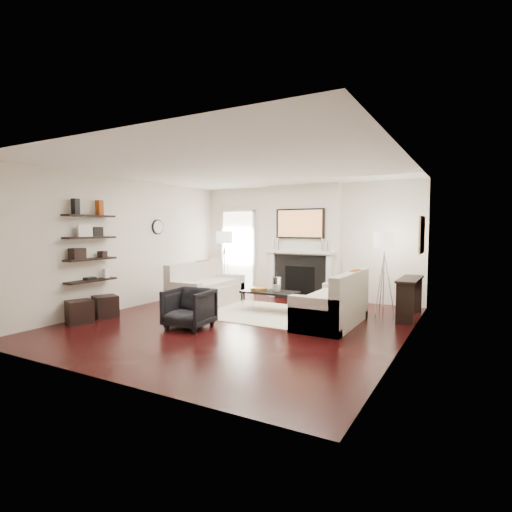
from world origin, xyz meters
The scene contains 71 objects.
room_envelope centered at (0.00, 0.00, 1.35)m, with size 6.00×6.00×6.00m.
chimney_breast centered at (0.00, 2.88, 1.35)m, with size 1.80×0.25×2.70m, color silver.
fireplace_surround centered at (0.00, 2.74, 0.52)m, with size 1.30×0.02×1.04m, color black.
firebox centered at (0.00, 2.73, 0.45)m, with size 0.75×0.02×0.65m, color black.
mantel_pilaster_l centered at (-0.72, 2.71, 0.55)m, with size 0.12×0.08×1.10m, color white.
mantel_pilaster_r centered at (0.72, 2.71, 0.55)m, with size 0.12×0.08×1.10m, color white.
mantel_shelf centered at (0.00, 2.69, 1.12)m, with size 1.70×0.18×0.07m, color white.
tv_body centered at (0.00, 2.71, 1.78)m, with size 1.20×0.06×0.70m, color black.
tv_screen centered at (0.00, 2.68, 1.78)m, with size 1.10×0.01×0.62m, color #BF723F.
candlestick_l_tall centered at (-0.55, 2.70, 1.30)m, with size 0.04×0.04×0.30m, color silver.
candlestick_l_short centered at (-0.68, 2.70, 1.27)m, with size 0.04×0.04×0.24m, color silver.
candlestick_r_tall centered at (0.55, 2.70, 1.30)m, with size 0.04×0.04×0.30m, color silver.
candlestick_r_short centered at (0.68, 2.70, 1.27)m, with size 0.04×0.04×0.24m, color silver.
hallway_panel centered at (-1.85, 2.98, 1.05)m, with size 0.90×0.02×2.10m, color white.
door_trim_l centered at (-2.33, 2.96, 1.05)m, with size 0.06×0.06×2.16m, color white.
door_trim_r centered at (-1.37, 2.96, 1.05)m, with size 0.06×0.06×2.16m, color white.
door_trim_top centered at (-1.85, 2.96, 2.13)m, with size 1.02×0.06×0.06m, color white.
rug centered at (0.12, 0.92, 0.01)m, with size 2.60×2.00×0.01m, color beige.
loveseat_left_base centered at (-1.47, 1.04, 0.21)m, with size 0.85×1.80×0.42m, color beige.
loveseat_left_back centered at (-1.80, 1.04, 0.53)m, with size 0.18×1.80×0.80m, color beige.
loveseat_left_arm_n centered at (-1.47, 0.23, 0.30)m, with size 0.85×0.18×0.60m, color beige.
loveseat_left_arm_s centered at (-1.47, 1.85, 0.30)m, with size 0.85×0.18×0.60m, color beige.
loveseat_left_cushion centered at (-1.42, 1.04, 0.47)m, with size 0.63×1.44×0.10m, color beige.
pillow_left_orange centered at (-1.80, 1.34, 0.73)m, with size 0.10×0.42×0.42m, color #943E12.
pillow_left_charcoal centered at (-1.80, 0.74, 0.72)m, with size 0.10×0.40×0.40m, color black.
loveseat_right_base centered at (1.45, 0.70, 0.21)m, with size 0.85×1.80×0.42m, color beige.
loveseat_right_back centered at (1.78, 0.70, 0.53)m, with size 0.18×1.80×0.80m, color beige.
loveseat_right_arm_n centered at (1.45, -0.11, 0.30)m, with size 0.85×0.18×0.60m, color beige.
loveseat_right_arm_s centered at (1.45, 1.51, 0.30)m, with size 0.85×0.18×0.60m, color beige.
loveseat_right_cushion centered at (1.40, 0.70, 0.47)m, with size 0.63×1.44×0.10m, color beige.
pillow_right_orange centered at (1.78, 1.00, 0.73)m, with size 0.10×0.42×0.42m, color #943E12.
pillow_right_charcoal centered at (1.78, 0.40, 0.72)m, with size 0.10×0.40×0.40m, color black.
coffee_table centered at (0.04, 1.09, 0.40)m, with size 1.10×0.55×0.04m, color black.
coffee_leg_nw centered at (-0.46, 0.87, 0.19)m, with size 0.02×0.02×0.38m, color silver.
coffee_leg_ne centered at (0.54, 0.87, 0.19)m, with size 0.02×0.02×0.38m, color silver.
coffee_leg_sw centered at (-0.46, 1.31, 0.19)m, with size 0.02×0.02×0.38m, color silver.
coffee_leg_se centered at (0.54, 1.31, 0.19)m, with size 0.02×0.02×0.38m, color silver.
hurricane_glass centered at (0.19, 1.09, 0.56)m, with size 0.18×0.18×0.31m, color white.
hurricane_candle centered at (0.19, 1.09, 0.49)m, with size 0.09×0.09×0.13m, color white.
copper_bowl centered at (-0.21, 1.09, 0.45)m, with size 0.34×0.34×0.06m, color #B67B1E.
armchair centered at (-0.56, -0.70, 0.36)m, with size 0.70×0.66×0.72m, color black.
lamp_left_post centered at (-1.85, 2.31, 0.60)m, with size 0.02×0.02×1.20m, color silver.
lamp_left_shade centered at (-1.85, 2.31, 1.45)m, with size 0.40×0.40×0.30m, color white.
lamp_left_leg_a centered at (-1.74, 2.31, 0.60)m, with size 0.02×0.02×1.25m, color silver.
lamp_left_leg_b centered at (-1.91, 2.41, 0.60)m, with size 0.02×0.02×1.25m, color silver.
lamp_left_leg_c centered at (-1.91, 2.21, 0.60)m, with size 0.02×0.02×1.25m, color silver.
lamp_right_post centered at (2.05, 2.08, 0.60)m, with size 0.02×0.02×1.20m, color silver.
lamp_right_shade centered at (2.05, 2.08, 1.45)m, with size 0.40×0.40×0.30m, color white.
lamp_right_leg_a centered at (2.16, 2.08, 0.60)m, with size 0.02×0.02×1.25m, color silver.
lamp_right_leg_b centered at (2.00, 2.17, 0.60)m, with size 0.02×0.02×1.25m, color silver.
lamp_right_leg_c centered at (1.99, 1.98, 0.60)m, with size 0.02×0.02×1.25m, color silver.
console_top centered at (2.57, 1.86, 0.73)m, with size 0.35×1.20×0.04m, color black.
console_leg_n centered at (2.57, 1.31, 0.35)m, with size 0.30×0.04×0.71m, color black.
console_leg_s centered at (2.57, 2.41, 0.35)m, with size 0.30×0.04×0.71m, color black.
wall_art centered at (2.73, 2.05, 1.55)m, with size 0.03×0.70×0.70m, color tan.
shelf_bottom centered at (-2.62, -1.00, 0.70)m, with size 0.25×1.00×0.04m, color black.
shelf_lower centered at (-2.62, -1.00, 1.10)m, with size 0.25×1.00×0.04m, color black.
shelf_upper centered at (-2.62, -1.00, 1.50)m, with size 0.25×1.00×0.04m, color black.
shelf_top centered at (-2.62, -1.00, 1.90)m, with size 0.25×1.00×0.04m, color black.
decor_magfile_a centered at (-2.62, -1.28, 2.06)m, with size 0.12×0.10×0.28m, color black.
decor_magfile_b centered at (-2.62, -0.77, 2.06)m, with size 0.12×0.10×0.28m, color #943E12.
decor_frame_a centered at (-2.62, -1.10, 1.63)m, with size 0.04×0.30×0.22m, color white.
decor_frame_b centered at (-2.62, -0.82, 1.61)m, with size 0.04×0.22×0.18m, color black.
decor_wine_rack centered at (-2.62, -1.28, 1.22)m, with size 0.18×0.25×0.20m, color black.
decor_box_small centered at (-2.62, -0.73, 1.18)m, with size 0.15×0.12×0.12m, color black.
decor_books centered at (-2.62, -1.03, 0.74)m, with size 0.14×0.20×0.05m, color black.
decor_box_tall centered at (-2.62, -0.67, 0.81)m, with size 0.10×0.10×0.18m, color white.
clock_rim centered at (-2.73, 0.90, 1.70)m, with size 0.34×0.34×0.04m, color black.
clock_face centered at (-2.71, 0.90, 1.70)m, with size 0.29×0.29×0.01m, color white.
ottoman_near centered at (-2.47, -0.82, 0.20)m, with size 0.40×0.40×0.40m, color black.
ottoman_far centered at (-2.47, -1.38, 0.20)m, with size 0.40×0.40×0.40m, color black.
Camera 1 is at (3.64, -5.94, 1.67)m, focal length 28.00 mm.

